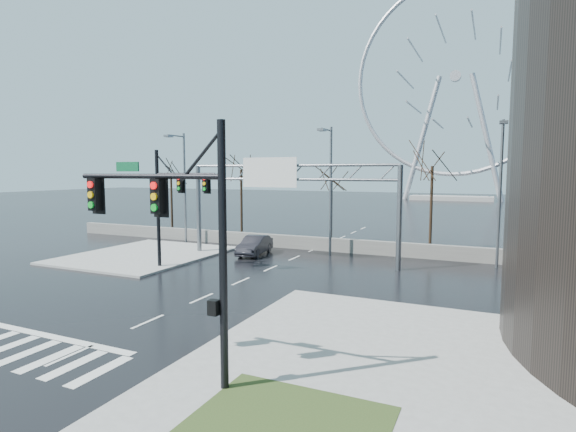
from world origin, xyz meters
The scene contains 18 objects.
ground centered at (0.00, 0.00, 0.00)m, with size 260.00×260.00×0.00m, color black.
sidewalk_right_ext centered at (10.00, 2.00, 0.07)m, with size 12.00×10.00×0.15m, color gray.
sidewalk_far centered at (-11.00, 12.00, 0.07)m, with size 10.00×12.00×0.15m, color gray.
grass_strip centered at (9.00, -5.00, 0.15)m, with size 5.00×4.00×0.02m, color #2D401A.
barrier_wall centered at (0.00, 20.00, 0.55)m, with size 52.00×0.50×1.10m, color slate.
signal_mast_near centered at (5.14, -4.04, 4.87)m, with size 5.52×0.41×8.00m.
signal_mast_far centered at (-5.87, 8.96, 4.83)m, with size 4.72×0.41×8.00m.
sign_gantry centered at (-0.38, 14.96, 5.18)m, with size 16.36×0.40×7.60m.
streetlight_left centered at (-12.00, 18.16, 5.89)m, with size 0.50×2.55×10.00m.
streetlight_mid centered at (2.00, 18.16, 5.89)m, with size 0.50×2.55×10.00m.
streetlight_right centered at (14.00, 18.16, 5.89)m, with size 0.50×2.55×10.00m.
tree_far_left centered at (-18.00, 24.00, 5.57)m, with size 3.50×3.50×7.00m.
tree_left centered at (-9.00, 23.50, 5.98)m, with size 3.75×3.75×7.50m.
tree_center centered at (0.00, 24.50, 5.17)m, with size 3.25×3.25×6.50m.
tree_right centered at (9.00, 23.50, 6.22)m, with size 3.90×3.90×7.80m.
tree_far_right centered at (17.00, 24.00, 5.41)m, with size 3.40×3.40×6.80m.
ferris_wheel centered at (5.00, 95.00, 26.13)m, with size 45.00×6.00×50.91m.
car centered at (-3.44, 16.02, 0.75)m, with size 1.58×4.53×1.49m, color black.
Camera 1 is at (13.50, -14.85, 6.54)m, focal length 28.00 mm.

